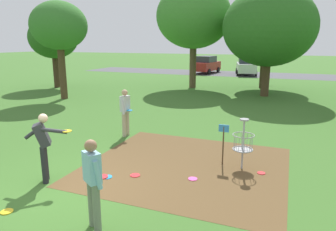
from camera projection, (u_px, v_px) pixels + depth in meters
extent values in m
plane|color=#3D6B28|center=(62.00, 189.00, 7.24)|extent=(160.00, 160.00, 0.00)
cube|color=brown|center=(186.00, 165.00, 8.62)|extent=(5.34, 4.97, 0.01)
cylinder|color=#9E9EA3|center=(243.00, 145.00, 8.26)|extent=(0.05, 0.05, 1.35)
cylinder|color=#9E9EA3|center=(244.00, 120.00, 8.10)|extent=(0.24, 0.24, 0.04)
torus|color=#9E9EA3|center=(244.00, 135.00, 8.20)|extent=(0.58, 0.58, 0.02)
torus|color=#9E9EA3|center=(243.00, 149.00, 8.29)|extent=(0.55, 0.55, 0.03)
cylinder|color=#9E9EA3|center=(243.00, 150.00, 8.30)|extent=(0.48, 0.48, 0.02)
cylinder|color=gray|center=(252.00, 143.00, 8.16)|extent=(0.01, 0.01, 0.40)
cylinder|color=gray|center=(251.00, 141.00, 8.30)|extent=(0.01, 0.01, 0.40)
cylinder|color=gray|center=(247.00, 140.00, 8.42)|extent=(0.01, 0.01, 0.40)
cylinder|color=gray|center=(242.00, 139.00, 8.48)|extent=(0.01, 0.01, 0.40)
cylinder|color=gray|center=(237.00, 140.00, 8.44)|extent=(0.01, 0.01, 0.40)
cylinder|color=gray|center=(234.00, 141.00, 8.33)|extent=(0.01, 0.01, 0.40)
cylinder|color=gray|center=(235.00, 143.00, 8.19)|extent=(0.01, 0.01, 0.40)
cylinder|color=gray|center=(239.00, 144.00, 8.07)|extent=(0.01, 0.01, 0.40)
cylinder|color=gray|center=(245.00, 145.00, 8.01)|extent=(0.01, 0.01, 0.40)
cylinder|color=gray|center=(250.00, 145.00, 8.05)|extent=(0.01, 0.01, 0.40)
cylinder|color=#4C3823|center=(223.00, 146.00, 8.58)|extent=(0.04, 0.04, 1.10)
cube|color=#3384C6|center=(224.00, 128.00, 8.46)|extent=(0.28, 0.03, 0.20)
cylinder|color=slate|center=(92.00, 203.00, 5.72)|extent=(0.14, 0.14, 0.92)
cylinder|color=slate|center=(97.00, 208.00, 5.55)|extent=(0.14, 0.14, 0.92)
cube|color=#84B7D1|center=(92.00, 167.00, 5.46)|extent=(0.42, 0.38, 0.56)
sphere|color=#9E7051|center=(91.00, 146.00, 5.37)|extent=(0.22, 0.22, 0.22)
cylinder|color=#84B7D1|center=(89.00, 168.00, 5.64)|extent=(0.16, 0.19, 0.55)
cylinder|color=#84B7D1|center=(98.00, 175.00, 5.34)|extent=(0.16, 0.19, 0.55)
cylinder|color=red|center=(102.00, 177.00, 5.62)|extent=(0.22, 0.22, 0.02)
cylinder|color=tan|center=(127.00, 123.00, 11.34)|extent=(0.14, 0.14, 0.92)
cylinder|color=tan|center=(124.00, 124.00, 11.14)|extent=(0.14, 0.14, 0.92)
cube|color=silver|center=(125.00, 104.00, 11.07)|extent=(0.24, 0.37, 0.56)
sphere|color=tan|center=(125.00, 93.00, 10.97)|extent=(0.22, 0.22, 0.22)
cylinder|color=silver|center=(128.00, 105.00, 11.24)|extent=(0.17, 0.10, 0.55)
cylinder|color=silver|center=(123.00, 107.00, 10.91)|extent=(0.17, 0.10, 0.55)
cylinder|color=#1E93DB|center=(129.00, 110.00, 11.05)|extent=(0.22, 0.22, 0.02)
cylinder|color=#232328|center=(45.00, 162.00, 7.64)|extent=(0.14, 0.14, 0.92)
cylinder|color=#232328|center=(44.00, 165.00, 7.44)|extent=(0.14, 0.14, 0.92)
cube|color=#2D2D33|center=(42.00, 135.00, 7.37)|extent=(0.52, 0.52, 0.60)
sphere|color=beige|center=(43.00, 118.00, 7.29)|extent=(0.22, 0.22, 0.22)
cylinder|color=#2D2D33|center=(54.00, 131.00, 7.27)|extent=(0.52, 0.43, 0.21)
cylinder|color=gold|center=(67.00, 131.00, 7.36)|extent=(0.22, 0.22, 0.02)
cylinder|color=#2D2D33|center=(34.00, 132.00, 7.46)|extent=(0.43, 0.36, 0.37)
cylinder|color=#1E93DB|center=(107.00, 177.00, 7.86)|extent=(0.26, 0.26, 0.02)
cylinder|color=gold|center=(7.00, 212.00, 6.26)|extent=(0.24, 0.24, 0.02)
cylinder|color=red|center=(261.00, 173.00, 8.09)|extent=(0.21, 0.21, 0.02)
cylinder|color=#E53D99|center=(193.00, 179.00, 7.75)|extent=(0.23, 0.23, 0.02)
cylinder|color=red|center=(135.00, 175.00, 7.96)|extent=(0.26, 0.26, 0.02)
cylinder|color=#422D1E|center=(263.00, 70.00, 22.81)|extent=(0.46, 0.46, 2.62)
ellipsoid|color=#38752D|center=(266.00, 28.00, 22.12)|extent=(4.43, 4.43, 3.76)
cylinder|color=#4C3823|center=(265.00, 79.00, 19.38)|extent=(0.50, 0.50, 2.14)
ellipsoid|color=#2D6623|center=(269.00, 27.00, 18.65)|extent=(5.57, 5.57, 4.74)
cylinder|color=#422D1E|center=(56.00, 72.00, 23.15)|extent=(0.42, 0.42, 2.33)
ellipsoid|color=#285B1E|center=(53.00, 38.00, 22.57)|extent=(3.52, 3.52, 2.99)
cylinder|color=#4C3823|center=(63.00, 73.00, 18.41)|extent=(0.41, 0.41, 3.05)
ellipsoid|color=#38752D|center=(59.00, 25.00, 17.77)|extent=(3.24, 3.24, 2.75)
cylinder|color=brown|center=(193.00, 67.00, 22.92)|extent=(0.49, 0.49, 3.12)
ellipsoid|color=#428433|center=(194.00, 16.00, 22.09)|extent=(5.37, 5.37, 4.56)
cube|color=#4C4C51|center=(242.00, 74.00, 32.88)|extent=(36.00, 6.00, 0.01)
cube|color=maroon|center=(206.00, 66.00, 33.86)|extent=(2.42, 4.42, 0.90)
cube|color=#2D333D|center=(206.00, 59.00, 33.68)|extent=(1.90, 2.40, 0.64)
cylinder|color=black|center=(203.00, 69.00, 35.50)|extent=(0.27, 0.62, 0.60)
cylinder|color=black|center=(218.00, 70.00, 34.62)|extent=(0.27, 0.62, 0.60)
cylinder|color=black|center=(194.00, 71.00, 33.31)|extent=(0.27, 0.62, 0.60)
cylinder|color=black|center=(209.00, 72.00, 32.43)|extent=(0.27, 0.62, 0.60)
cube|color=silver|center=(246.00, 68.00, 32.02)|extent=(2.60, 4.47, 0.90)
cube|color=#2D333D|center=(247.00, 60.00, 31.84)|extent=(1.99, 2.46, 0.64)
cylinder|color=black|center=(237.00, 71.00, 33.53)|extent=(0.30, 0.62, 0.60)
cylinder|color=black|center=(254.00, 71.00, 33.22)|extent=(0.30, 0.62, 0.60)
cylinder|color=black|center=(238.00, 73.00, 31.03)|extent=(0.30, 0.62, 0.60)
cylinder|color=black|center=(256.00, 73.00, 30.73)|extent=(0.30, 0.62, 0.60)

